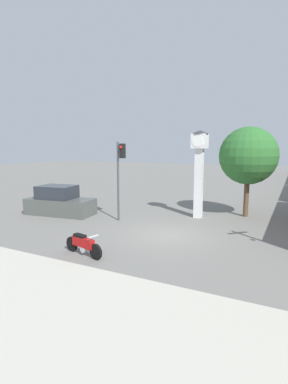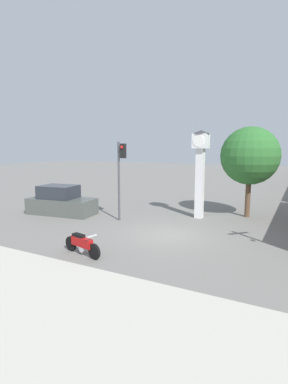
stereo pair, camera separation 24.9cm
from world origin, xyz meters
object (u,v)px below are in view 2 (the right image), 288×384
at_px(clock_tower, 200,161).
at_px(traffic_light, 121,167).
at_px(motorcycle, 82,244).
at_px(parked_car, 61,202).
at_px(street_tree, 250,156).

distance_m(clock_tower, traffic_light, 4.62).
relative_size(motorcycle, parked_car, 0.46).
bearing_deg(street_tree, traffic_light, -144.88).
bearing_deg(street_tree, parked_car, -155.73).
distance_m(traffic_light, street_tree, 7.58).
distance_m(motorcycle, street_tree, 11.23).
bearing_deg(traffic_light, clock_tower, 36.69).
bearing_deg(street_tree, motorcycle, -114.97).
bearing_deg(traffic_light, street_tree, 35.12).
bearing_deg(motorcycle, traffic_light, 119.28).
xyz_separation_m(street_tree, parked_car, (-10.42, -4.70, -2.89)).
bearing_deg(street_tree, clock_tower, -147.35).
relative_size(clock_tower, traffic_light, 1.15).
distance_m(motorcycle, clock_tower, 8.91).
xyz_separation_m(traffic_light, parked_car, (-4.24, -0.35, -2.30)).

